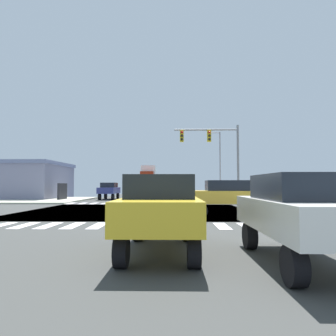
% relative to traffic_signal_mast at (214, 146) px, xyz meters
% --- Properties ---
extents(ground, '(90.00, 90.00, 0.05)m').
position_rel_traffic_signal_mast_xyz_m(ground, '(-5.77, -6.79, -5.04)').
color(ground, '#3B3D3A').
extents(sidewalk_corner_ne, '(12.00, 12.00, 0.14)m').
position_rel_traffic_signal_mast_xyz_m(sidewalk_corner_ne, '(7.23, 5.21, -4.94)').
color(sidewalk_corner_ne, '#B2ADA3').
rests_on(sidewalk_corner_ne, ground).
extents(sidewalk_corner_nw, '(12.00, 12.00, 0.14)m').
position_rel_traffic_signal_mast_xyz_m(sidewalk_corner_nw, '(-18.77, 5.21, -4.94)').
color(sidewalk_corner_nw, '#B3B39C').
rests_on(sidewalk_corner_nw, ground).
extents(crosswalk_near, '(13.50, 2.00, 0.01)m').
position_rel_traffic_signal_mast_xyz_m(crosswalk_near, '(-6.02, -14.09, -5.01)').
color(crosswalk_near, white).
rests_on(crosswalk_near, ground).
extents(crosswalk_far, '(13.50, 2.00, 0.01)m').
position_rel_traffic_signal_mast_xyz_m(crosswalk_far, '(-6.02, 0.51, -5.01)').
color(crosswalk_far, white).
rests_on(crosswalk_far, ground).
extents(traffic_signal_mast, '(5.63, 0.55, 6.84)m').
position_rel_traffic_signal_mast_xyz_m(traffic_signal_mast, '(0.00, 0.00, 0.00)').
color(traffic_signal_mast, gray).
rests_on(traffic_signal_mast, ground).
extents(street_lamp, '(1.78, 0.32, 8.37)m').
position_rel_traffic_signal_mast_xyz_m(street_lamp, '(2.17, 12.33, -0.03)').
color(street_lamp, gray).
rests_on(street_lamp, ground).
extents(sedan_nearside_1, '(1.80, 4.30, 1.88)m').
position_rel_traffic_signal_mast_xyz_m(sedan_nearside_1, '(-3.77, -18.87, -3.89)').
color(sedan_nearside_1, black).
rests_on(sedan_nearside_1, ground).
extents(box_truck_farside_1, '(2.40, 7.20, 4.85)m').
position_rel_traffic_signal_mast_xyz_m(box_truck_farside_1, '(-7.77, 24.90, -2.45)').
color(box_truck_farside_1, black).
rests_on(box_truck_farside_1, ground).
extents(sedan_crossing_2, '(4.30, 1.80, 1.88)m').
position_rel_traffic_signal_mast_xyz_m(sedan_crossing_2, '(-0.62, -10.29, -3.89)').
color(sedan_crossing_2, black).
rests_on(sedan_crossing_2, ground).
extents(sedan_queued_3, '(1.80, 4.30, 1.88)m').
position_rel_traffic_signal_mast_xyz_m(sedan_queued_3, '(-10.77, 7.93, -3.89)').
color(sedan_queued_3, black).
rests_on(sedan_queued_3, ground).
extents(sedan_leading_4, '(1.80, 4.30, 1.88)m').
position_rel_traffic_signal_mast_xyz_m(sedan_leading_4, '(-0.77, -19.93, -3.89)').
color(sedan_leading_4, black).
rests_on(sedan_leading_4, ground).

